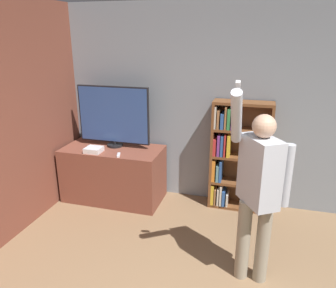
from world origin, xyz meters
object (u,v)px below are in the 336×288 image
at_px(game_console, 94,150).
at_px(bookshelf, 234,156).
at_px(television, 114,116).
at_px(person, 258,186).

bearing_deg(game_console, bookshelf, 13.82).
bearing_deg(game_console, television, 60.32).
distance_m(bookshelf, person, 1.47).
distance_m(game_console, bookshelf, 1.89).
height_order(game_console, person, person).
height_order(bookshelf, person, person).
bearing_deg(television, person, -32.53).
bearing_deg(person, television, -154.99).
height_order(television, person, person).
bearing_deg(television, bookshelf, 5.00).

